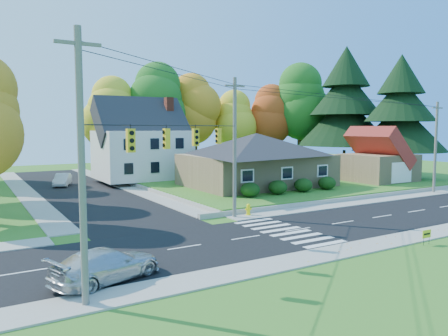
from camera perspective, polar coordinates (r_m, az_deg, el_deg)
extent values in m
plane|color=#3D7923|center=(28.46, 9.64, -7.95)|extent=(120.00, 120.00, 0.00)
cube|color=black|center=(28.46, 9.64, -7.93)|extent=(90.00, 8.00, 0.02)
cube|color=black|center=(48.50, -18.67, -2.64)|extent=(8.00, 44.00, 0.02)
cube|color=#9C9A90|center=(32.32, 3.83, -6.21)|extent=(90.00, 2.00, 0.08)
cube|color=#9C9A90|center=(24.99, 17.22, -9.90)|extent=(90.00, 2.00, 0.08)
cube|color=#3D7923|center=(52.62, 5.54, -1.51)|extent=(30.00, 30.00, 0.50)
cube|color=tan|center=(45.47, 4.24, -0.23)|extent=(14.00, 10.00, 3.20)
pyramid|color=#26262B|center=(45.29, 4.26, 3.17)|extent=(14.60, 10.60, 2.20)
cube|color=silver|center=(52.32, -10.66, 1.74)|extent=(10.00, 8.00, 5.60)
pyramid|color=#26262B|center=(52.23, -10.73, 6.12)|extent=(10.40, 8.40, 2.40)
cube|color=brown|center=(53.55, -7.17, 4.01)|extent=(0.90, 0.90, 9.60)
cube|color=tan|center=(52.11, 19.54, 0.07)|extent=(7.00, 6.00, 3.00)
pyramid|color=maroon|center=(51.96, 19.62, 2.60)|extent=(7.30, 6.30, 1.60)
cube|color=silver|center=(50.26, 22.20, -0.54)|extent=(3.20, 0.10, 2.20)
ellipsoid|color=#163A10|center=(37.70, 3.43, -2.86)|extent=(1.70, 1.70, 1.27)
ellipsoid|color=#163A10|center=(39.46, 7.04, -2.52)|extent=(1.70, 1.70, 1.27)
ellipsoid|color=#163A10|center=(41.35, 10.32, -2.20)|extent=(1.70, 1.70, 1.27)
ellipsoid|color=#163A10|center=(43.38, 13.30, -1.91)|extent=(1.70, 1.70, 1.27)
cylinder|color=#666059|center=(16.26, -18.09, -0.24)|extent=(0.26, 0.26, 10.00)
cube|color=#666059|center=(16.45, -18.55, 15.20)|extent=(1.60, 0.12, 0.12)
cylinder|color=#666059|center=(31.03, 1.40, 2.56)|extent=(0.26, 0.26, 10.00)
cube|color=#666059|center=(31.13, 1.42, 10.67)|extent=(1.60, 0.12, 0.12)
cylinder|color=#666059|center=(47.92, 25.91, 2.41)|extent=(0.26, 0.26, 9.00)
cube|color=#666059|center=(47.91, 26.10, 7.07)|extent=(1.60, 0.12, 0.12)
cube|color=gold|center=(18.81, -12.09, 3.52)|extent=(0.34, 0.26, 1.00)
cube|color=gold|center=(21.58, -7.51, 3.82)|extent=(0.26, 0.34, 1.00)
cube|color=gold|center=(24.68, -3.74, 4.04)|extent=(0.34, 0.26, 1.00)
cube|color=gold|center=(28.00, -0.73, 4.20)|extent=(0.26, 0.34, 1.00)
cylinder|color=black|center=(23.29, -5.31, 5.55)|extent=(13.02, 10.43, 0.04)
cylinder|color=#3F2A19|center=(57.39, -14.61, 1.87)|extent=(0.80, 0.80, 5.40)
sphere|color=gold|center=(57.30, -14.70, 5.76)|extent=(6.72, 6.72, 6.72)
sphere|color=gold|center=(57.34, -14.74, 7.44)|extent=(5.91, 5.91, 5.91)
sphere|color=gold|center=(57.43, -14.78, 9.12)|extent=(5.11, 5.11, 5.11)
cylinder|color=#3F2A19|center=(58.40, -8.68, 2.48)|extent=(0.86, 0.86, 6.30)
sphere|color=#23691E|center=(58.36, -8.75, 6.94)|extent=(7.84, 7.84, 7.84)
sphere|color=#23691E|center=(58.45, -8.77, 8.87)|extent=(6.90, 6.90, 6.90)
sphere|color=#23691E|center=(58.60, -8.80, 10.78)|extent=(5.96, 5.96, 5.96)
cylinder|color=#3F2A19|center=(61.82, -3.88, 2.47)|extent=(0.83, 0.83, 5.85)
sphere|color=orange|center=(61.76, -3.90, 6.39)|extent=(7.28, 7.28, 7.28)
sphere|color=orange|center=(61.82, -3.91, 8.08)|extent=(6.41, 6.41, 6.41)
sphere|color=orange|center=(61.93, -3.92, 9.76)|extent=(5.53, 5.53, 5.53)
cylinder|color=#3F2A19|center=(63.95, 1.33, 2.18)|extent=(0.77, 0.77, 4.95)
sphere|color=gold|center=(63.85, 1.34, 5.38)|extent=(6.16, 6.16, 6.16)
sphere|color=gold|center=(63.87, 1.34, 6.76)|extent=(5.42, 5.42, 5.42)
sphere|color=gold|center=(63.92, 1.35, 8.14)|extent=(4.68, 4.68, 4.68)
cylinder|color=#3F2A19|center=(66.52, 6.17, 2.46)|extent=(0.80, 0.80, 5.40)
sphere|color=#AF4016|center=(66.44, 6.21, 5.82)|extent=(6.72, 6.72, 6.72)
sphere|color=#AF4016|center=(66.48, 6.22, 7.27)|extent=(5.91, 5.91, 5.91)
sphere|color=#AF4016|center=(66.56, 6.24, 8.72)|extent=(5.11, 5.11, 5.11)
cylinder|color=#3F2A19|center=(67.45, 9.92, 3.03)|extent=(0.89, 0.89, 6.75)
sphere|color=#23691E|center=(67.44, 9.99, 7.17)|extent=(8.40, 8.40, 8.40)
sphere|color=#23691E|center=(67.54, 10.02, 8.95)|extent=(7.39, 7.39, 7.39)
sphere|color=#23691E|center=(67.71, 10.05, 10.72)|extent=(6.38, 6.38, 6.38)
cylinder|color=#3F2A19|center=(62.46, 15.39, 0.96)|extent=(0.40, 0.40, 2.88)
cone|color=black|center=(62.30, 15.52, 5.95)|extent=(12.80, 12.80, 6.72)
cone|color=black|center=(62.47, 15.61, 9.48)|extent=(9.60, 9.60, 6.08)
cone|color=black|center=(62.83, 15.69, 12.68)|extent=(6.40, 6.40, 5.44)
cylinder|color=#3F2A19|center=(58.05, 21.78, 0.27)|extent=(0.40, 0.40, 2.52)
cone|color=black|center=(57.86, 21.95, 4.97)|extent=(11.20, 11.20, 5.88)
cone|color=black|center=(57.96, 22.07, 8.29)|extent=(8.40, 8.40, 5.32)
cone|color=black|center=(58.22, 22.17, 11.32)|extent=(5.60, 5.60, 4.76)
imported|color=silver|center=(19.49, -15.08, -12.10)|extent=(5.25, 3.42, 1.41)
imported|color=#BCBCBC|center=(51.61, -20.35, -1.45)|extent=(2.76, 4.39, 1.37)
cylinder|color=#FFE50A|center=(32.34, 3.20, -6.17)|extent=(0.41, 0.41, 0.11)
cylinder|color=#FFE50A|center=(32.27, 3.20, -5.58)|extent=(0.27, 0.27, 0.62)
sphere|color=#FFE50A|center=(32.20, 3.20, -4.93)|extent=(0.29, 0.29, 0.29)
cylinder|color=#FFE50A|center=(32.25, 3.20, -5.38)|extent=(0.52, 0.17, 0.14)
cylinder|color=black|center=(26.76, 24.62, -8.61)|extent=(0.02, 0.02, 0.56)
cylinder|color=black|center=(27.16, 25.22, -8.43)|extent=(0.02, 0.02, 0.56)
cube|color=yellow|center=(26.88, 24.95, -7.81)|extent=(0.68, 0.06, 0.45)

